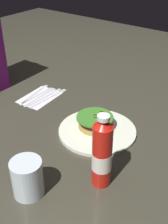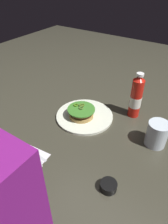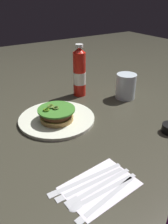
{
  "view_description": "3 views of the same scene",
  "coord_description": "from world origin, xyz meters",
  "px_view_note": "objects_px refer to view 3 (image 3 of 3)",
  "views": [
    {
      "loc": [
        -0.57,
        -0.61,
        0.64
      ],
      "look_at": [
        0.15,
        -0.07,
        0.08
      ],
      "focal_mm": 46.82,
      "sensor_mm": 36.0,
      "label": 1
    },
    {
      "loc": [
        -0.28,
        0.54,
        0.63
      ],
      "look_at": [
        0.13,
        -0.07,
        0.07
      ],
      "focal_mm": 31.8,
      "sensor_mm": 36.0,
      "label": 2
    },
    {
      "loc": [
        0.49,
        0.57,
        0.44
      ],
      "look_at": [
        0.09,
        -0.04,
        0.05
      ],
      "focal_mm": 36.76,
      "sensor_mm": 36.0,
      "label": 3
    }
  ],
  "objects_px": {
    "burger_sandwich": "(57,114)",
    "spoon_utensil": "(95,195)",
    "steak_knife": "(104,200)",
    "table_knife": "(87,185)",
    "ketchup_bottle": "(79,73)",
    "fork_utensil": "(94,188)",
    "water_glass": "(126,86)",
    "butter_knife": "(82,180)",
    "dinner_plate": "(57,119)",
    "napkin": "(100,186)"
  },
  "relations": [
    {
      "from": "table_knife",
      "to": "water_glass",
      "type": "bearing_deg",
      "value": -141.9
    },
    {
      "from": "butter_knife",
      "to": "dinner_plate",
      "type": "bearing_deg",
      "value": -106.23
    },
    {
      "from": "burger_sandwich",
      "to": "fork_utensil",
      "type": "xyz_separation_m",
      "value": [
        0.07,
        0.34,
        -0.03
      ]
    },
    {
      "from": "burger_sandwich",
      "to": "steak_knife",
      "type": "distance_m",
      "value": 0.39
    },
    {
      "from": "water_glass",
      "to": "spoon_utensil",
      "type": "relative_size",
      "value": 0.55
    },
    {
      "from": "ketchup_bottle",
      "to": "steak_knife",
      "type": "bearing_deg",
      "value": 62.84
    },
    {
      "from": "dinner_plate",
      "to": "butter_knife",
      "type": "distance_m",
      "value": 0.33
    },
    {
      "from": "burger_sandwich",
      "to": "table_knife",
      "type": "distance_m",
      "value": 0.33
    },
    {
      "from": "ketchup_bottle",
      "to": "fork_utensil",
      "type": "relative_size",
      "value": 1.16
    },
    {
      "from": "burger_sandwich",
      "to": "spoon_utensil",
      "type": "xyz_separation_m",
      "value": [
        0.08,
        0.36,
        -0.03
      ]
    },
    {
      "from": "water_glass",
      "to": "fork_utensil",
      "type": "xyz_separation_m",
      "value": [
        0.44,
        0.37,
        -0.05
      ]
    },
    {
      "from": "butter_knife",
      "to": "fork_utensil",
      "type": "xyz_separation_m",
      "value": [
        -0.01,
        0.04,
        0.0
      ]
    },
    {
      "from": "dinner_plate",
      "to": "table_knife",
      "type": "relative_size",
      "value": 1.41
    },
    {
      "from": "water_glass",
      "to": "spoon_utensil",
      "type": "height_order",
      "value": "water_glass"
    },
    {
      "from": "ketchup_bottle",
      "to": "table_knife",
      "type": "relative_size",
      "value": 1.15
    },
    {
      "from": "dinner_plate",
      "to": "butter_knife",
      "type": "xyz_separation_m",
      "value": [
        0.09,
        0.32,
        -0.0
      ]
    },
    {
      "from": "dinner_plate",
      "to": "ketchup_bottle",
      "type": "distance_m",
      "value": 0.27
    },
    {
      "from": "napkin",
      "to": "spoon_utensil",
      "type": "distance_m",
      "value": 0.03
    },
    {
      "from": "ketchup_bottle",
      "to": "water_glass",
      "type": "relative_size",
      "value": 2.1
    },
    {
      "from": "table_knife",
      "to": "steak_knife",
      "type": "relative_size",
      "value": 1.04
    },
    {
      "from": "burger_sandwich",
      "to": "steak_knife",
      "type": "relative_size",
      "value": 0.7
    },
    {
      "from": "burger_sandwich",
      "to": "water_glass",
      "type": "bearing_deg",
      "value": -175.44
    },
    {
      "from": "butter_knife",
      "to": "fork_utensil",
      "type": "distance_m",
      "value": 0.04
    },
    {
      "from": "ketchup_bottle",
      "to": "burger_sandwich",
      "type": "bearing_deg",
      "value": 39.26
    },
    {
      "from": "butter_knife",
      "to": "steak_knife",
      "type": "relative_size",
      "value": 1.12
    },
    {
      "from": "dinner_plate",
      "to": "burger_sandwich",
      "type": "distance_m",
      "value": 0.04
    },
    {
      "from": "butter_knife",
      "to": "spoon_utensil",
      "type": "relative_size",
      "value": 1.08
    },
    {
      "from": "table_knife",
      "to": "spoon_utensil",
      "type": "xyz_separation_m",
      "value": [
        0.0,
        0.04,
        0.0
      ]
    },
    {
      "from": "burger_sandwich",
      "to": "table_knife",
      "type": "xyz_separation_m",
      "value": [
        0.08,
        0.32,
        -0.03
      ]
    },
    {
      "from": "butter_knife",
      "to": "burger_sandwich",
      "type": "bearing_deg",
      "value": -105.66
    },
    {
      "from": "spoon_utensil",
      "to": "burger_sandwich",
      "type": "bearing_deg",
      "value": -103.0
    },
    {
      "from": "napkin",
      "to": "fork_utensil",
      "type": "relative_size",
      "value": 0.91
    },
    {
      "from": "ketchup_bottle",
      "to": "napkin",
      "type": "bearing_deg",
      "value": 62.83
    },
    {
      "from": "dinner_plate",
      "to": "table_knife",
      "type": "xyz_separation_m",
      "value": [
        0.09,
        0.34,
        -0.0
      ]
    },
    {
      "from": "fork_utensil",
      "to": "water_glass",
      "type": "bearing_deg",
      "value": -139.79
    },
    {
      "from": "table_knife",
      "to": "dinner_plate",
      "type": "bearing_deg",
      "value": -104.89
    },
    {
      "from": "dinner_plate",
      "to": "fork_utensil",
      "type": "distance_m",
      "value": 0.37
    },
    {
      "from": "water_glass",
      "to": "butter_knife",
      "type": "relative_size",
      "value": 0.51
    },
    {
      "from": "burger_sandwich",
      "to": "water_glass",
      "type": "height_order",
      "value": "water_glass"
    },
    {
      "from": "napkin",
      "to": "steak_knife",
      "type": "bearing_deg",
      "value": 62.89
    },
    {
      "from": "water_glass",
      "to": "napkin",
      "type": "height_order",
      "value": "water_glass"
    },
    {
      "from": "fork_utensil",
      "to": "steak_knife",
      "type": "distance_m",
      "value": 0.04
    },
    {
      "from": "ketchup_bottle",
      "to": "spoon_utensil",
      "type": "bearing_deg",
      "value": 61.23
    },
    {
      "from": "fork_utensil",
      "to": "burger_sandwich",
      "type": "bearing_deg",
      "value": -102.15
    },
    {
      "from": "water_glass",
      "to": "napkin",
      "type": "bearing_deg",
      "value": 41.41
    },
    {
      "from": "water_glass",
      "to": "table_knife",
      "type": "xyz_separation_m",
      "value": [
        0.45,
        0.35,
        -0.05
      ]
    },
    {
      "from": "dinner_plate",
      "to": "steak_knife",
      "type": "relative_size",
      "value": 1.46
    },
    {
      "from": "spoon_utensil",
      "to": "steak_knife",
      "type": "height_order",
      "value": "same"
    },
    {
      "from": "burger_sandwich",
      "to": "napkin",
      "type": "xyz_separation_m",
      "value": [
        0.05,
        0.34,
        -0.03
      ]
    },
    {
      "from": "napkin",
      "to": "spoon_utensil",
      "type": "relative_size",
      "value": 0.91
    }
  ]
}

